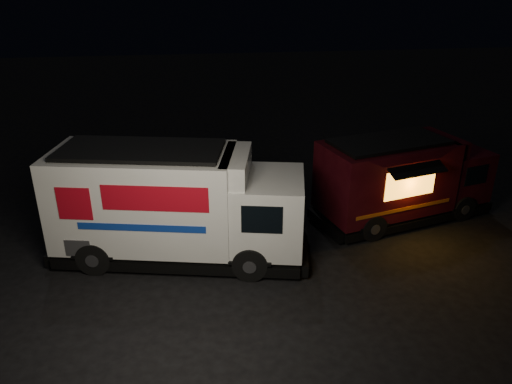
{
  "coord_description": "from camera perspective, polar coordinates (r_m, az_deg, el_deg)",
  "views": [
    {
      "loc": [
        -1.69,
        -11.93,
        7.96
      ],
      "look_at": [
        0.2,
        2.0,
        1.62
      ],
      "focal_mm": 35.0,
      "sensor_mm": 36.0,
      "label": 1
    }
  ],
  "objects": [
    {
      "name": "white_truck",
      "position": [
        14.6,
        -8.72,
        -1.41
      ],
      "size": [
        7.87,
        4.04,
        3.4
      ],
      "primitive_type": null,
      "rotation": [
        0.0,
        0.0,
        -0.21
      ],
      "color": "silver",
      "rests_on": "ground"
    },
    {
      "name": "ground",
      "position": [
        14.44,
        0.29,
        -9.18
      ],
      "size": [
        80.0,
        80.0,
        0.0
      ],
      "primitive_type": "plane",
      "color": "black",
      "rests_on": "ground"
    },
    {
      "name": "red_truck",
      "position": [
        17.63,
        16.65,
        1.55
      ],
      "size": [
        6.62,
        3.82,
        2.9
      ],
      "primitive_type": null,
      "rotation": [
        0.0,
        0.0,
        0.26
      ],
      "color": "#3B0A10",
      "rests_on": "ground"
    }
  ]
}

